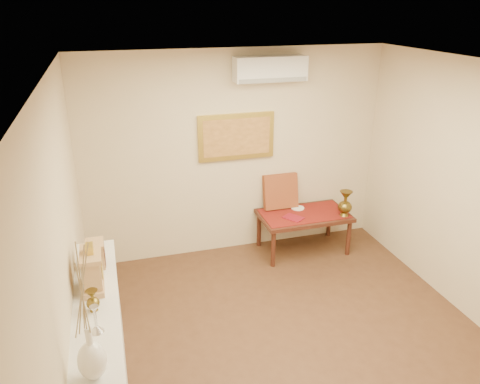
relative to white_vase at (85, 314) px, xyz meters
name	(u,v)px	position (x,y,z in m)	size (l,w,h in m)	color
floor	(298,351)	(1.83, 0.87, -1.47)	(4.50, 4.50, 0.00)	brown
ceiling	(315,73)	(1.83, 0.87, 1.23)	(4.50, 4.50, 0.00)	white
wall_back	(236,155)	(1.83, 3.12, -0.12)	(4.00, 0.02, 2.70)	beige
wall_left	(66,263)	(-0.17, 0.87, -0.12)	(0.02, 4.50, 2.70)	beige
white_vase	(85,314)	(0.00, 0.00, 0.00)	(0.19, 0.19, 0.98)	white
candlestick	(96,319)	(0.02, 0.46, -0.38)	(0.11, 0.11, 0.22)	silver
brass_urn_small	(92,298)	(0.00, 0.73, -0.37)	(0.10, 0.10, 0.23)	brown
table_cloth	(304,214)	(2.68, 2.75, -0.92)	(1.14, 0.59, 0.01)	maroon
brass_urn_tall	(345,201)	(3.17, 2.55, -0.70)	(0.19, 0.19, 0.42)	brown
plate	(298,208)	(2.66, 2.93, -0.91)	(0.18, 0.18, 0.01)	white
menu	(293,218)	(2.48, 2.66, -0.91)	(0.18, 0.25, 0.01)	maroon
cushion	(280,191)	(2.44, 3.04, -0.67)	(0.48, 0.10, 0.48)	maroon
display_ledge	(102,348)	(0.01, 0.87, -0.98)	(0.37, 2.02, 0.98)	silver
mantel_clock	(93,270)	(0.01, 1.05, -0.31)	(0.17, 0.36, 0.41)	tan
wooden_chest	(96,254)	(0.03, 1.41, -0.37)	(0.16, 0.21, 0.24)	tan
low_table	(304,218)	(2.68, 2.75, -0.98)	(1.20, 0.70, 0.55)	#441E14
painting	(236,137)	(1.83, 3.10, 0.13)	(1.00, 0.06, 0.60)	gold
ac_unit	(270,69)	(2.23, 2.99, 0.98)	(0.90, 0.25, 0.30)	silver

